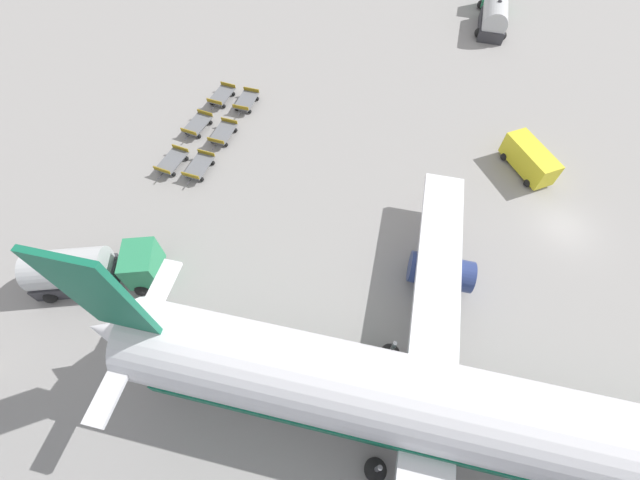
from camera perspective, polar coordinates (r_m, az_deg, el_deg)
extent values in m
plane|color=gray|center=(33.93, 31.87, 1.69)|extent=(500.00, 500.00, 0.00)
cylinder|color=white|center=(21.41, 20.10, -22.49)|extent=(8.85, 34.36, 4.27)
cone|color=white|center=(23.39, -25.53, -12.55)|extent=(4.71, 5.62, 4.05)
cube|color=#146B4C|center=(18.55, -29.48, -7.12)|extent=(0.71, 3.21, 6.45)
cube|color=white|center=(22.60, -24.98, -12.34)|extent=(8.90, 2.25, 0.24)
cube|color=white|center=(21.99, 15.63, -22.64)|extent=(31.62, 6.91, 0.44)
cylinder|color=navy|center=(26.43, 17.13, -4.43)|extent=(2.58, 4.23, 2.05)
cube|color=#146B4C|center=(22.11, 19.49, -22.88)|extent=(8.47, 30.99, 0.77)
cylinder|color=#56565B|center=(22.25, 8.39, -30.07)|extent=(0.24, 0.24, 1.88)
sphere|color=black|center=(23.18, 8.06, -30.20)|extent=(1.17, 1.17, 1.17)
cylinder|color=#56565B|center=(23.49, 10.50, -15.27)|extent=(0.24, 0.24, 1.88)
sphere|color=black|center=(24.38, 10.15, -15.96)|extent=(1.17, 1.17, 1.17)
cube|color=#333338|center=(52.32, 23.65, 26.71)|extent=(5.70, 3.08, 1.16)
cylinder|color=#B7BABC|center=(51.81, 24.14, 27.80)|extent=(5.42, 2.99, 2.52)
sphere|color=#333338|center=(51.29, 24.69, 28.98)|extent=(0.44, 0.44, 0.44)
sphere|color=black|center=(56.67, 25.06, 28.34)|extent=(0.90, 0.90, 0.90)
sphere|color=black|center=(56.37, 22.39, 29.12)|extent=(0.90, 0.90, 0.90)
sphere|color=black|center=(51.13, 24.97, 25.32)|extent=(0.90, 0.90, 0.90)
sphere|color=black|center=(50.79, 22.09, 26.17)|extent=(0.90, 0.90, 0.90)
cube|color=#2D8C5B|center=(27.77, -24.45, -3.18)|extent=(3.16, 2.90, 2.38)
cube|color=#333338|center=(30.50, -31.73, -4.60)|extent=(4.49, 5.68, 1.16)
cylinder|color=#B7BABC|center=(29.62, -32.74, -3.48)|extent=(4.36, 5.44, 2.52)
sphere|color=#333338|center=(28.70, -33.88, -2.21)|extent=(0.44, 0.44, 0.44)
sphere|color=black|center=(28.23, -24.51, -6.50)|extent=(0.90, 0.90, 0.90)
sphere|color=black|center=(29.36, -23.83, -2.30)|extent=(0.90, 0.90, 0.90)
sphere|color=black|center=(30.85, -34.54, -6.77)|extent=(0.90, 0.90, 0.90)
sphere|color=black|center=(31.89, -33.53, -2.92)|extent=(0.90, 0.90, 0.90)
cube|color=yellow|center=(35.64, 28.19, 10.41)|extent=(4.76, 4.47, 1.90)
cube|color=#1E232D|center=(36.48, 26.34, 13.37)|extent=(1.07, 1.22, 0.66)
sphere|color=black|center=(37.44, 27.29, 11.39)|extent=(0.60, 0.60, 0.60)
sphere|color=black|center=(36.35, 25.23, 10.92)|extent=(0.60, 0.60, 0.60)
sphere|color=black|center=(36.19, 29.98, 7.93)|extent=(0.60, 0.60, 0.60)
sphere|color=black|center=(35.06, 27.95, 7.34)|extent=(0.60, 0.60, 0.60)
cube|color=slate|center=(39.75, -14.11, 19.78)|extent=(2.72, 1.54, 0.10)
cube|color=olive|center=(38.79, -15.14, 18.86)|extent=(0.09, 1.52, 0.32)
cube|color=olive|center=(40.50, -13.24, 21.12)|extent=(0.09, 1.52, 0.32)
cube|color=#333338|center=(38.74, -15.31, 18.13)|extent=(0.70, 0.07, 0.06)
sphere|color=black|center=(39.68, -15.51, 18.67)|extent=(0.36, 0.36, 0.36)
sphere|color=black|center=(39.04, -13.82, 18.39)|extent=(0.36, 0.36, 0.36)
sphere|color=black|center=(40.90, -14.16, 20.29)|extent=(0.36, 0.36, 0.36)
sphere|color=black|center=(40.28, -12.48, 20.04)|extent=(0.36, 0.36, 0.36)
cube|color=slate|center=(37.14, -17.39, 15.81)|extent=(2.76, 1.61, 0.10)
cube|color=olive|center=(36.28, -18.58, 14.72)|extent=(0.13, 1.52, 0.32)
cube|color=olive|center=(37.77, -16.40, 17.33)|extent=(0.13, 1.52, 0.32)
cube|color=#333338|center=(36.28, -18.77, 13.93)|extent=(0.70, 0.08, 0.06)
sphere|color=black|center=(37.20, -18.87, 14.62)|extent=(0.36, 0.36, 0.36)
sphere|color=black|center=(36.50, -17.18, 14.24)|extent=(0.36, 0.36, 0.36)
sphere|color=black|center=(38.26, -17.31, 16.49)|extent=(0.36, 0.36, 0.36)
sphere|color=black|center=(37.57, -15.63, 16.14)|extent=(0.36, 0.36, 0.36)
cube|color=slate|center=(34.48, -20.73, 10.73)|extent=(2.75, 1.59, 0.10)
cube|color=olive|center=(33.73, -22.04, 9.41)|extent=(0.12, 1.52, 0.32)
cube|color=olive|center=(34.99, -19.67, 12.47)|extent=(0.12, 1.52, 0.32)
cube|color=#333338|center=(33.78, -22.22, 8.57)|extent=(0.70, 0.08, 0.06)
sphere|color=black|center=(34.66, -22.25, 9.44)|extent=(0.36, 0.36, 0.36)
sphere|color=black|center=(33.92, -20.52, 8.96)|extent=(0.36, 0.36, 0.36)
sphere|color=black|center=(35.55, -20.57, 11.61)|extent=(0.36, 0.36, 0.36)
sphere|color=black|center=(34.84, -18.85, 11.18)|extent=(0.36, 0.36, 0.36)
cube|color=slate|center=(38.67, -10.67, 19.34)|extent=(2.81, 1.72, 0.10)
cube|color=olive|center=(37.63, -11.50, 18.38)|extent=(0.19, 1.52, 0.32)
cube|color=olive|center=(39.49, -9.97, 20.74)|extent=(0.19, 1.52, 0.32)
cube|color=#333338|center=(37.56, -11.65, 17.62)|extent=(0.70, 0.11, 0.06)
sphere|color=black|center=(38.49, -12.06, 18.16)|extent=(0.36, 0.36, 0.36)
sphere|color=black|center=(37.99, -10.20, 17.93)|extent=(0.36, 0.36, 0.36)
sphere|color=black|center=(39.81, -10.95, 19.85)|extent=(0.36, 0.36, 0.36)
sphere|color=black|center=(39.32, -9.13, 19.64)|extent=(0.36, 0.36, 0.36)
cube|color=slate|center=(35.74, -13.92, 14.96)|extent=(2.76, 1.62, 0.10)
cube|color=olive|center=(34.80, -14.94, 13.79)|extent=(0.14, 1.52, 0.32)
cube|color=olive|center=(36.44, -13.07, 16.56)|extent=(0.14, 1.52, 0.32)
cube|color=#333338|center=(34.79, -15.11, 12.96)|extent=(0.70, 0.09, 0.06)
sphere|color=black|center=(35.70, -15.40, 13.67)|extent=(0.36, 0.36, 0.36)
sphere|color=black|center=(35.12, -13.52, 13.34)|extent=(0.36, 0.36, 0.36)
sphere|color=black|center=(36.86, -14.06, 15.65)|extent=(0.36, 0.36, 0.36)
sphere|color=black|center=(36.29, -12.20, 15.35)|extent=(0.36, 0.36, 0.36)
cube|color=slate|center=(33.39, -17.19, 10.28)|extent=(2.75, 1.60, 0.10)
cube|color=olive|center=(32.56, -18.36, 8.89)|extent=(0.12, 1.52, 0.32)
cube|color=olive|center=(33.97, -16.24, 12.09)|extent=(0.12, 1.52, 0.32)
cube|color=#333338|center=(32.59, -18.53, 8.01)|extent=(0.70, 0.08, 0.06)
sphere|color=black|center=(33.47, -18.74, 8.90)|extent=(0.36, 0.36, 0.36)
sphere|color=black|center=(32.84, -16.83, 8.46)|extent=(0.36, 0.36, 0.36)
sphere|color=black|center=(34.47, -17.24, 11.18)|extent=(0.36, 0.36, 0.36)
sphere|color=black|center=(33.85, -15.34, 10.79)|extent=(0.36, 0.36, 0.36)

